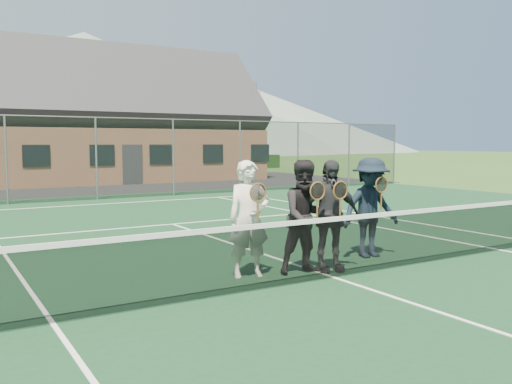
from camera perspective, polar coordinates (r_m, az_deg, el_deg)
ground at (r=26.94m, az=-19.92°, el=0.45°), size 220.00×220.00×0.00m
court_surface at (r=8.49m, az=8.22°, el=-9.00°), size 30.00×30.00×0.02m
hedge_row at (r=38.73m, az=-23.47°, el=2.50°), size 40.00×1.20×1.10m
hill_centre at (r=104.82m, az=-17.47°, el=9.84°), size 120.00×120.00×22.00m
hill_east at (r=118.00m, az=-0.54°, el=7.58°), size 90.00×90.00×14.00m
court_markings at (r=8.49m, az=8.22°, el=-8.90°), size 11.03×23.83×0.01m
tennis_net at (r=8.38m, az=8.27°, el=-5.49°), size 11.68×0.08×1.10m
perimeter_fence at (r=20.53m, az=-16.46°, el=3.42°), size 30.07×0.07×3.02m
clubhouse at (r=31.78m, az=-14.44°, el=8.47°), size 15.60×8.20×7.70m
tree_c at (r=40.18m, az=-21.07°, el=10.15°), size 3.20×3.20×7.77m
tree_d at (r=43.12m, az=-7.68°, el=10.08°), size 3.20×3.20×7.77m
tree_e at (r=45.85m, az=-0.69°, el=9.83°), size 3.20×3.20×7.77m
player_a at (r=8.30m, az=-0.75°, el=-2.85°), size 0.74×0.57×1.80m
player_b at (r=8.59m, az=5.35°, el=-2.61°), size 0.98×0.83×1.80m
player_c at (r=8.75m, az=7.70°, el=-2.49°), size 1.13×0.71×1.80m
player_d at (r=9.99m, az=11.95°, el=-1.61°), size 1.23×0.79×1.80m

